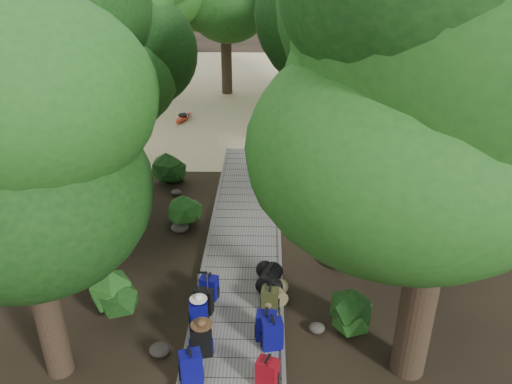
# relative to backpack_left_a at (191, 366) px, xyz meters

# --- Properties ---
(ground) EXTENTS (120.00, 120.00, 0.00)m
(ground) POSITION_rel_backpack_left_a_xyz_m (0.72, 4.59, -0.49)
(ground) COLOR #2D2216
(ground) RESTS_ON ground
(sand_beach) EXTENTS (40.00, 22.00, 0.02)m
(sand_beach) POSITION_rel_backpack_left_a_xyz_m (0.72, 20.59, -0.48)
(sand_beach) COLOR #C3B783
(sand_beach) RESTS_ON ground
(boardwalk) EXTENTS (2.00, 12.00, 0.12)m
(boardwalk) POSITION_rel_backpack_left_a_xyz_m (0.72, 5.59, -0.43)
(boardwalk) COLOR gray
(boardwalk) RESTS_ON ground
(backpack_left_a) EXTENTS (0.46, 0.39, 0.74)m
(backpack_left_a) POSITION_rel_backpack_left_a_xyz_m (0.00, 0.00, 0.00)
(backpack_left_a) COLOR navy
(backpack_left_a) RESTS_ON boardwalk
(backpack_left_b) EXTENTS (0.46, 0.37, 0.75)m
(backpack_left_b) POSITION_rel_backpack_left_a_xyz_m (0.10, 0.69, 0.01)
(backpack_left_b) COLOR black
(backpack_left_b) RESTS_ON boardwalk
(backpack_left_c) EXTENTS (0.40, 0.31, 0.69)m
(backpack_left_c) POSITION_rel_backpack_left_a_xyz_m (-0.04, 1.47, -0.03)
(backpack_left_c) COLOR navy
(backpack_left_c) RESTS_ON boardwalk
(backpack_left_d) EXTENTS (0.44, 0.37, 0.59)m
(backpack_left_d) POSITION_rel_backpack_left_a_xyz_m (0.06, 2.44, -0.08)
(backpack_left_d) COLOR navy
(backpack_left_d) RESTS_ON boardwalk
(backpack_right_a) EXTENTS (0.44, 0.38, 0.67)m
(backpack_right_a) POSITION_rel_backpack_left_a_xyz_m (1.38, -0.07, -0.04)
(backpack_right_a) COLOR #9A060C
(backpack_right_a) RESTS_ON boardwalk
(backpack_right_b) EXTENTS (0.44, 0.35, 0.72)m
(backpack_right_b) POSITION_rel_backpack_left_a_xyz_m (1.46, 0.91, -0.01)
(backpack_right_b) COLOR navy
(backpack_right_b) RESTS_ON boardwalk
(backpack_right_c) EXTENTS (0.42, 0.31, 0.69)m
(backpack_right_c) POSITION_rel_backpack_left_a_xyz_m (1.35, 1.15, -0.03)
(backpack_right_c) COLOR navy
(backpack_right_c) RESTS_ON boardwalk
(backpack_right_d) EXTENTS (0.39, 0.30, 0.56)m
(backpack_right_d) POSITION_rel_backpack_left_a_xyz_m (1.42, 2.07, -0.09)
(backpack_right_d) COLOR #373B1B
(backpack_right_d) RESTS_ON boardwalk
(duffel_right_khaki) EXTENTS (0.59, 0.68, 0.38)m
(duffel_right_khaki) POSITION_rel_backpack_left_a_xyz_m (1.53, 2.35, -0.18)
(duffel_right_khaki) COLOR brown
(duffel_right_khaki) RESTS_ON boardwalk
(duffel_right_black) EXTENTS (0.65, 0.82, 0.45)m
(duffel_right_black) POSITION_rel_backpack_left_a_xyz_m (1.41, 2.86, -0.15)
(duffel_right_black) COLOR black
(duffel_right_black) RESTS_ON boardwalk
(suitcase_on_boardwalk) EXTENTS (0.42, 0.30, 0.59)m
(suitcase_on_boardwalk) POSITION_rel_backpack_left_a_xyz_m (0.00, 1.93, -0.08)
(suitcase_on_boardwalk) COLOR black
(suitcase_on_boardwalk) RESTS_ON boardwalk
(lone_suitcase_on_sand) EXTENTS (0.41, 0.27, 0.59)m
(lone_suitcase_on_sand) POSITION_rel_backpack_left_a_xyz_m (1.12, 12.59, -0.18)
(lone_suitcase_on_sand) COLOR black
(lone_suitcase_on_sand) RESTS_ON sand_beach
(hat_brown) EXTENTS (0.42, 0.42, 0.13)m
(hat_brown) POSITION_rel_backpack_left_a_xyz_m (0.13, 0.65, 0.44)
(hat_brown) COLOR #51351E
(hat_brown) RESTS_ON backpack_left_b
(hat_white) EXTENTS (0.36, 0.36, 0.12)m
(hat_white) POSITION_rel_backpack_left_a_xyz_m (-0.04, 1.48, 0.38)
(hat_white) COLOR silver
(hat_white) RESTS_ON backpack_left_c
(kayak) EXTENTS (1.43, 3.60, 0.35)m
(kayak) POSITION_rel_backpack_left_a_xyz_m (-2.55, 15.41, -0.30)
(kayak) COLOR #AB260E
(kayak) RESTS_ON sand_beach
(sun_lounger) EXTENTS (0.75, 1.72, 0.54)m
(sun_lounger) POSITION_rel_backpack_left_a_xyz_m (3.40, 13.83, -0.20)
(sun_lounger) COLOR silver
(sun_lounger) RESTS_ON sand_beach
(tree_right_a) EXTENTS (5.41, 5.41, 9.02)m
(tree_right_a) POSITION_rel_backpack_left_a_xyz_m (4.04, 0.53, 4.02)
(tree_right_a) COLOR black
(tree_right_a) RESTS_ON ground
(tree_right_b) EXTENTS (6.00, 6.00, 10.71)m
(tree_right_b) POSITION_rel_backpack_left_a_xyz_m (5.46, 3.81, 4.86)
(tree_right_b) COLOR black
(tree_right_b) RESTS_ON ground
(tree_right_c) EXTENTS (5.06, 5.06, 8.76)m
(tree_right_c) POSITION_rel_backpack_left_a_xyz_m (4.09, 5.97, 3.89)
(tree_right_c) COLOR black
(tree_right_c) RESTS_ON ground
(tree_right_d) EXTENTS (5.22, 5.22, 9.57)m
(tree_right_d) POSITION_rel_backpack_left_a_xyz_m (6.08, 9.05, 4.29)
(tree_right_d) COLOR black
(tree_right_d) RESTS_ON ground
(tree_right_e) EXTENTS (4.51, 4.51, 8.11)m
(tree_right_e) POSITION_rel_backpack_left_a_xyz_m (4.96, 12.00, 3.57)
(tree_right_e) COLOR black
(tree_right_e) RESTS_ON ground
(tree_right_f) EXTENTS (5.19, 5.19, 9.26)m
(tree_right_f) POSITION_rel_backpack_left_a_xyz_m (6.80, 14.60, 4.14)
(tree_right_f) COLOR black
(tree_right_f) RESTS_ON ground
(tree_left_a) EXTENTS (4.16, 4.16, 6.93)m
(tree_left_a) POSITION_rel_backpack_left_a_xyz_m (-2.54, 0.32, 2.97)
(tree_left_a) COLOR black
(tree_left_a) RESTS_ON ground
(tree_left_c) EXTENTS (4.34, 4.34, 7.56)m
(tree_left_c) POSITION_rel_backpack_left_a_xyz_m (-3.08, 7.34, 3.29)
(tree_left_c) COLOR black
(tree_left_c) RESTS_ON ground
(tree_back_a) EXTENTS (4.68, 4.68, 8.10)m
(tree_back_a) POSITION_rel_backpack_left_a_xyz_m (-0.90, 20.17, 3.56)
(tree_back_a) COLOR black
(tree_back_a) RESTS_ON ground
(tree_back_b) EXTENTS (5.04, 5.04, 8.99)m
(tree_back_b) POSITION_rel_backpack_left_a_xyz_m (2.57, 21.14, 4.00)
(tree_back_b) COLOR black
(tree_back_b) RESTS_ON ground
(tree_back_c) EXTENTS (5.41, 5.41, 9.75)m
(tree_back_c) POSITION_rel_backpack_left_a_xyz_m (5.47, 19.41, 4.38)
(tree_back_c) COLOR black
(tree_back_c) RESTS_ON ground
(tree_back_d) EXTENTS (4.74, 4.74, 7.89)m
(tree_back_d) POSITION_rel_backpack_left_a_xyz_m (-4.30, 18.86, 3.46)
(tree_back_d) COLOR black
(tree_back_d) RESTS_ON ground
(palm_right_a) EXTENTS (4.42, 4.42, 7.54)m
(palm_right_a) POSITION_rel_backpack_left_a_xyz_m (3.70, 10.27, 3.28)
(palm_right_a) COLOR #144112
(palm_right_a) RESTS_ON ground
(palm_right_b) EXTENTS (4.62, 4.62, 8.92)m
(palm_right_b) POSITION_rel_backpack_left_a_xyz_m (6.05, 15.25, 3.97)
(palm_right_b) COLOR #144112
(palm_right_b) RESTS_ON ground
(palm_right_c) EXTENTS (4.38, 4.38, 6.97)m
(palm_right_c) POSITION_rel_backpack_left_a_xyz_m (3.10, 17.56, 2.99)
(palm_right_c) COLOR #144112
(palm_right_c) RESTS_ON ground
(palm_left_a) EXTENTS (4.19, 4.19, 6.66)m
(palm_left_a) POSITION_rel_backpack_left_a_xyz_m (-3.71, 10.83, 2.84)
(palm_left_a) COLOR #144112
(palm_left_a) RESTS_ON ground
(rock_left_a) EXTENTS (0.42, 0.38, 0.23)m
(rock_left_a) POSITION_rel_backpack_left_a_xyz_m (-0.74, 0.78, -0.38)
(rock_left_a) COLOR #4C473F
(rock_left_a) RESTS_ON ground
(rock_left_b) EXTENTS (0.38, 0.34, 0.21)m
(rock_left_b) POSITION_rel_backpack_left_a_xyz_m (-2.26, 2.49, -0.39)
(rock_left_b) COLOR #4C473F
(rock_left_b) RESTS_ON ground
(rock_left_c) EXTENTS (0.50, 0.45, 0.28)m
(rock_left_c) POSITION_rel_backpack_left_a_xyz_m (-1.11, 5.48, -0.35)
(rock_left_c) COLOR #4C473F
(rock_left_c) RESTS_ON ground
(rock_left_d) EXTENTS (0.34, 0.31, 0.19)m
(rock_left_d) POSITION_rel_backpack_left_a_xyz_m (-1.61, 7.76, -0.40)
(rock_left_d) COLOR #4C473F
(rock_left_d) RESTS_ON ground
(rock_right_a) EXTENTS (0.34, 0.31, 0.19)m
(rock_right_a) POSITION_rel_backpack_left_a_xyz_m (2.40, 1.50, -0.40)
(rock_right_a) COLOR #4C473F
(rock_right_a) RESTS_ON ground
(rock_right_b) EXTENTS (0.47, 0.42, 0.26)m
(rock_right_b) POSITION_rel_backpack_left_a_xyz_m (3.09, 3.86, -0.36)
(rock_right_b) COLOR #4C473F
(rock_right_b) RESTS_ON ground
(rock_right_c) EXTENTS (0.37, 0.33, 0.20)m
(rock_right_c) POSITION_rel_backpack_left_a_xyz_m (2.45, 6.35, -0.39)
(rock_right_c) COLOR #4C473F
(rock_right_c) RESTS_ON ground
(rock_right_d) EXTENTS (0.51, 0.46, 0.28)m
(rock_right_d) POSITION_rel_backpack_left_a_xyz_m (3.53, 8.75, -0.35)
(rock_right_d) COLOR #4C473F
(rock_right_d) RESTS_ON ground
(shrub_left_a) EXTENTS (1.10, 1.10, 0.99)m
(shrub_left_a) POSITION_rel_backpack_left_a_xyz_m (-1.96, 1.90, 0.01)
(shrub_left_a) COLOR #1A4E17
(shrub_left_a) RESTS_ON ground
(shrub_left_b) EXTENTS (0.97, 0.97, 0.87)m
(shrub_left_b) POSITION_rel_backpack_left_a_xyz_m (-0.97, 5.79, -0.05)
(shrub_left_b) COLOR #1A4E17
(shrub_left_b) RESTS_ON ground
(shrub_left_c) EXTENTS (1.16, 1.16, 1.04)m
(shrub_left_c) POSITION_rel_backpack_left_a_xyz_m (-1.86, 8.63, 0.03)
(shrub_left_c) COLOR #1A4E17
(shrub_left_c) RESTS_ON ground
(shrub_right_a) EXTENTS (1.08, 1.08, 0.97)m
(shrub_right_a) POSITION_rel_backpack_left_a_xyz_m (3.13, 1.68, -0.01)
(shrub_right_a) COLOR #1A4E17
(shrub_right_a) RESTS_ON ground
(shrub_right_b) EXTENTS (1.38, 1.38, 1.25)m
(shrub_right_b) POSITION_rel_backpack_left_a_xyz_m (3.29, 6.65, 0.13)
(shrub_right_b) COLOR #1A4E17
(shrub_right_b) RESTS_ON ground
(shrub_right_c) EXTENTS (0.74, 0.74, 0.67)m
(shrub_right_c) POSITION_rel_backpack_left_a_xyz_m (2.52, 10.51, -0.16)
(shrub_right_c) COLOR #1A4E17
(shrub_right_c) RESTS_ON ground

